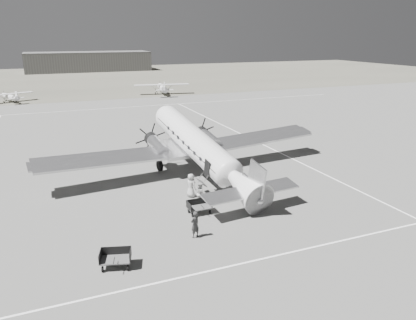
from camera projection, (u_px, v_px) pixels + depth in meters
The scene contains 14 objects.
ground at pixel (191, 180), 36.05m from camera, with size 260.00×260.00×0.00m, color slate.
taxi_line_near at pixel (273, 256), 23.67m from camera, with size 60.00×0.15×0.01m, color white.
taxi_line_right at pixel (304, 165), 40.38m from camera, with size 0.15×80.00×0.01m, color white.
taxi_line_horizon at pixel (114, 108), 71.41m from camera, with size 90.00×0.15×0.01m, color white.
grass_infield at pixel (82, 78), 120.03m from camera, with size 260.00×90.00×0.01m, color #615E52.
hangar_main at pixel (88, 61), 142.96m from camera, with size 42.00×14.00×6.60m.
dc3_airliner at pixel (200, 149), 36.06m from camera, with size 28.12×19.51×5.36m, color silver, non-canonical shape.
light_plane_left at pixel (10, 97), 77.09m from camera, with size 9.10×7.38×1.89m, color white, non-canonical shape.
light_plane_right at pixel (162, 89), 87.18m from camera, with size 11.85×9.61×2.46m, color white, non-canonical shape.
baggage_cart_near at pixel (199, 207), 29.21m from camera, with size 1.76×1.24×1.00m, color #4F4F4F, non-canonical shape.
baggage_cart_far at pixel (116, 259), 22.45m from camera, with size 1.79×1.26×1.01m, color #4F4F4F, non-canonical shape.
ground_crew at pixel (195, 224), 25.68m from camera, with size 0.65×0.42×1.77m, color #2A2A2A.
ramp_agent at pixel (201, 193), 30.71m from camera, with size 0.86×0.67×1.78m, color #B5B5B3.
passenger at pixel (191, 185), 32.14m from camera, with size 0.94×0.61×1.92m, color #ABABA9.
Camera 1 is at (-11.45, -31.93, 12.41)m, focal length 35.00 mm.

